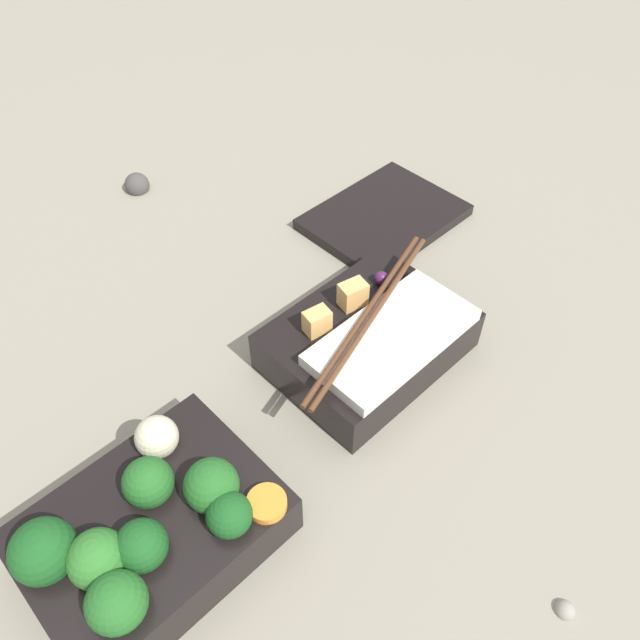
% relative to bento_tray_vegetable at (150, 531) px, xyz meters
% --- Properties ---
extents(ground_plane, '(3.00, 3.00, 0.00)m').
position_rel_bento_tray_vegetable_xyz_m(ground_plane, '(0.13, 0.00, -0.03)').
color(ground_plane, gray).
extents(bento_tray_vegetable, '(0.17, 0.13, 0.08)m').
position_rel_bento_tray_vegetable_xyz_m(bento_tray_vegetable, '(0.00, 0.00, 0.00)').
color(bento_tray_vegetable, black).
rests_on(bento_tray_vegetable, ground_plane).
extents(bento_tray_rice, '(0.22, 0.13, 0.07)m').
position_rel_bento_tray_vegetable_xyz_m(bento_tray_rice, '(0.25, 0.02, -0.01)').
color(bento_tray_rice, black).
rests_on(bento_tray_rice, ground_plane).
extents(bento_lid, '(0.17, 0.13, 0.01)m').
position_rel_bento_tray_vegetable_xyz_m(bento_lid, '(0.41, 0.14, -0.02)').
color(bento_lid, black).
rests_on(bento_lid, ground_plane).
extents(pebble_2, '(0.01, 0.01, 0.01)m').
position_rel_bento_tray_vegetable_xyz_m(pebble_2, '(0.18, -0.23, -0.03)').
color(pebble_2, gray).
rests_on(pebble_2, ground_plane).
extents(pebble_3, '(0.03, 0.03, 0.03)m').
position_rel_bento_tray_vegetable_xyz_m(pebble_3, '(0.24, 0.39, -0.02)').
color(pebble_3, '#474442').
rests_on(pebble_3, ground_plane).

